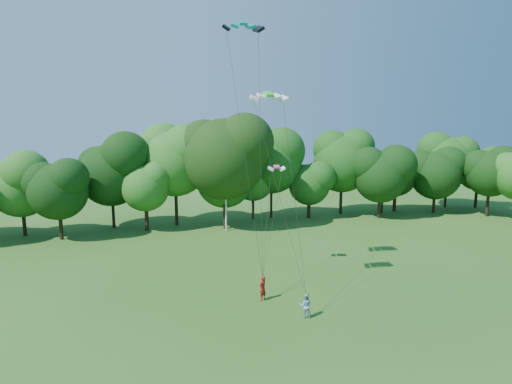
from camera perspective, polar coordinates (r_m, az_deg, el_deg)
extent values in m
cylinder|color=silver|center=(51.43, -4.33, -0.70)|extent=(0.22, 0.22, 8.92)
cube|color=silver|center=(50.92, -4.38, 4.01)|extent=(1.74, 0.54, 0.08)
imported|color=maroon|center=(31.32, 0.95, -13.57)|extent=(0.83, 0.77, 1.90)
imported|color=#90ABC8|center=(28.93, 7.12, -15.78)|extent=(1.02, 0.92, 1.72)
cube|color=#04878B|center=(33.88, -1.94, 22.95)|extent=(3.30, 1.78, 0.66)
cube|color=#2FE021|center=(30.20, 1.80, 13.82)|extent=(2.87, 1.50, 0.53)
cube|color=#E03E9A|center=(35.99, 2.95, 3.63)|extent=(1.70, 1.12, 0.28)
cylinder|color=#342714|center=(52.87, -4.44, -2.16)|extent=(0.52, 0.52, 5.80)
ellipsoid|color=black|center=(51.98, -4.54, 6.14)|extent=(11.59, 11.59, 12.65)
cylinder|color=#332414|center=(65.92, 17.56, -1.49)|extent=(0.42, 0.42, 3.30)
ellipsoid|color=#1D5F1D|center=(65.33, 17.73, 2.27)|extent=(6.60, 6.60, 7.20)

